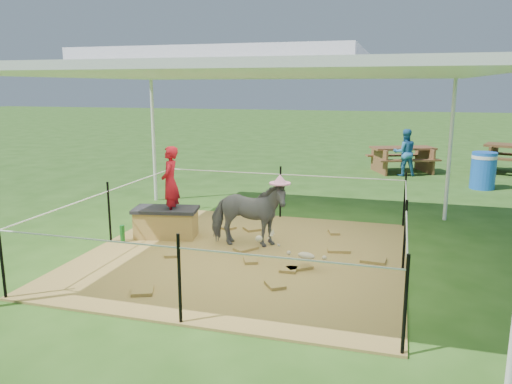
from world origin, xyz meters
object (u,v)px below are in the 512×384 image
(straw_bale, at_px, (166,224))
(green_bottle, at_px, (122,234))
(trash_barrel, at_px, (483,171))
(distant_person, at_px, (405,153))
(picnic_table_near, at_px, (402,160))
(foal, at_px, (306,254))
(pony, at_px, (248,214))
(woman, at_px, (170,176))

(straw_bale, height_order, green_bottle, straw_bale)
(trash_barrel, xyz_separation_m, distant_person, (-1.85, 1.35, 0.20))
(green_bottle, bearing_deg, picnic_table_near, 62.76)
(straw_bale, height_order, foal, same)
(picnic_table_near, relative_size, distant_person, 1.35)
(straw_bale, height_order, picnic_table_near, picnic_table_near)
(straw_bale, distance_m, green_bottle, 0.72)
(green_bottle, bearing_deg, pony, 9.72)
(woman, relative_size, distant_person, 0.89)
(pony, bearing_deg, woman, 78.42)
(green_bottle, bearing_deg, distant_person, 60.66)
(woman, height_order, pony, woman)
(foal, bearing_deg, green_bottle, -170.21)
(straw_bale, distance_m, woman, 0.81)
(picnic_table_near, xyz_separation_m, distant_person, (0.06, -0.59, 0.29))
(pony, relative_size, distant_person, 0.92)
(foal, relative_size, trash_barrel, 0.87)
(woman, xyz_separation_m, foal, (2.39, -0.85, -0.80))
(pony, bearing_deg, distant_person, -24.51)
(straw_bale, relative_size, woman, 0.83)
(green_bottle, distance_m, trash_barrel, 8.83)
(straw_bale, xyz_separation_m, woman, (0.10, 0.00, 0.80))
(foal, relative_size, picnic_table_near, 0.44)
(foal, bearing_deg, woman, 177.74)
(picnic_table_near, bearing_deg, straw_bale, -137.89)
(pony, xyz_separation_m, distant_person, (2.32, 7.33, 0.11))
(woman, relative_size, foal, 1.50)
(distant_person, bearing_deg, foal, 64.98)
(woman, distance_m, foal, 2.66)
(woman, distance_m, green_bottle, 1.18)
(pony, distance_m, picnic_table_near, 8.24)
(green_bottle, relative_size, trash_barrel, 0.30)
(picnic_table_near, bearing_deg, woman, -137.29)
(pony, height_order, foal, pony)
(straw_bale, xyz_separation_m, distant_person, (3.76, 7.22, 0.41))
(trash_barrel, relative_size, distant_person, 0.69)
(green_bottle, xyz_separation_m, distant_person, (4.31, 7.67, 0.49))
(trash_barrel, height_order, distant_person, distant_person)
(pony, relative_size, picnic_table_near, 0.68)
(foal, bearing_deg, pony, 162.18)
(trash_barrel, bearing_deg, straw_bale, -133.70)
(foal, distance_m, picnic_table_near, 8.74)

